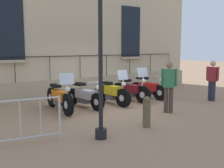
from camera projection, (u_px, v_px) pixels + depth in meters
ground_plane at (114, 106)px, 10.20m from camera, size 60.00×60.00×0.00m
building_facade at (75, 3)px, 12.05m from camera, size 0.82×13.45×8.41m
motorcycle_orange at (59, 98)px, 9.31m from camera, size 2.26×0.58×1.36m
motorcycle_silver at (85, 96)px, 9.82m from camera, size 2.03×0.67×1.00m
motorcycle_yellow at (112, 93)px, 10.38m from camera, size 1.96×0.56×1.35m
motorcycle_maroon at (131, 90)px, 10.98m from camera, size 1.99×0.66×1.39m
motorcycle_red at (148, 89)px, 11.57m from camera, size 1.88×0.70×1.03m
lamppost at (100, 9)px, 6.15m from camera, size 0.39×0.39×4.71m
crowd_barrier at (10, 122)px, 5.95m from camera, size 0.40×2.25×1.05m
bollard at (147, 112)px, 7.45m from camera, size 0.21×0.21×0.85m
pedestrian_standing at (212, 79)px, 11.01m from camera, size 0.53×0.27×1.62m
pedestrian_walking at (169, 84)px, 9.01m from camera, size 0.42×0.40×1.71m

